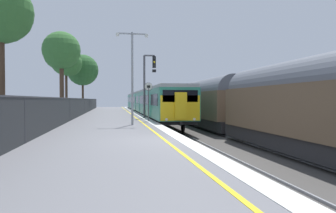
# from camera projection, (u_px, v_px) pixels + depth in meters

# --- Properties ---
(ground) EXTENTS (17.40, 110.00, 1.21)m
(ground) POSITION_uv_depth(u_px,v_px,m) (237.00, 153.00, 12.35)
(ground) COLOR slate
(commuter_train_at_platform) EXTENTS (2.83, 42.15, 3.81)m
(commuter_train_at_platform) POSITION_uv_depth(u_px,v_px,m) (146.00, 102.00, 40.65)
(commuter_train_at_platform) COLOR #2D846B
(commuter_train_at_platform) RESTS_ON ground
(freight_train_adjacent_track) EXTENTS (2.60, 38.94, 4.36)m
(freight_train_adjacent_track) POSITION_uv_depth(u_px,v_px,m) (209.00, 102.00, 27.02)
(freight_train_adjacent_track) COLOR #232326
(freight_train_adjacent_track) RESTS_ON ground
(signal_gantry) EXTENTS (1.10, 0.24, 5.42)m
(signal_gantry) POSITION_uv_depth(u_px,v_px,m) (147.00, 79.00, 26.04)
(signal_gantry) COLOR #47474C
(signal_gantry) RESTS_ON ground
(speed_limit_sign) EXTENTS (0.59, 0.08, 2.83)m
(speed_limit_sign) POSITION_uv_depth(u_px,v_px,m) (149.00, 97.00, 22.18)
(speed_limit_sign) COLOR #59595B
(speed_limit_sign) RESTS_ON ground
(platform_lamp_mid) EXTENTS (2.00, 0.20, 5.78)m
(platform_lamp_mid) POSITION_uv_depth(u_px,v_px,m) (132.00, 70.00, 18.95)
(platform_lamp_mid) COLOR #93999E
(platform_lamp_mid) RESTS_ON ground
(platform_back_fence) EXTENTS (0.07, 99.00, 1.71)m
(platform_back_fence) POSITION_uv_depth(u_px,v_px,m) (24.00, 119.00, 10.86)
(platform_back_fence) COLOR #282B2D
(platform_back_fence) RESTS_ON ground
(background_tree_left) EXTENTS (3.30, 3.30, 7.78)m
(background_tree_left) POSITION_uv_depth(u_px,v_px,m) (2.00, 14.00, 15.61)
(background_tree_left) COLOR #473323
(background_tree_left) RESTS_ON ground
(background_tree_centre) EXTENTS (3.95, 3.99, 8.50)m
(background_tree_centre) POSITION_uv_depth(u_px,v_px,m) (67.00, 61.00, 37.99)
(background_tree_centre) COLOR #473323
(background_tree_centre) RESTS_ON ground
(background_tree_right) EXTENTS (3.89, 3.89, 8.69)m
(background_tree_right) POSITION_uv_depth(u_px,v_px,m) (60.00, 52.00, 31.83)
(background_tree_right) COLOR #473323
(background_tree_right) RESTS_ON ground
(background_tree_back) EXTENTS (4.40, 4.40, 8.00)m
(background_tree_back) POSITION_uv_depth(u_px,v_px,m) (83.00, 71.00, 43.25)
(background_tree_back) COLOR #473323
(background_tree_back) RESTS_ON ground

